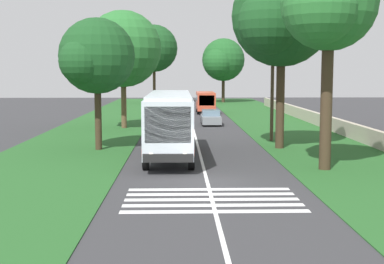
{
  "coord_description": "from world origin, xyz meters",
  "views": [
    {
      "loc": [
        -23.48,
        1.29,
        4.93
      ],
      "look_at": [
        6.06,
        0.54,
        1.6
      ],
      "focal_mm": 49.78,
      "sensor_mm": 36.0,
      "label": 1
    }
  ],
  "objects_px": {
    "roadside_tree_right_1": "(326,7)",
    "roadside_tree_left_1": "(121,51)",
    "roadside_tree_right_0": "(279,19)",
    "utility_pole": "(272,81)",
    "coach_bus": "(170,121)",
    "roadside_tree_left_0": "(96,58)",
    "trailing_car_0": "(211,118)",
    "roadside_tree_left_2": "(153,50)",
    "trailing_car_1": "(176,113)",
    "trailing_minibus_0": "(205,100)",
    "roadside_tree_right_2": "(222,61)"
  },
  "relations": [
    {
      "from": "roadside_tree_right_1",
      "to": "roadside_tree_left_1",
      "type": "bearing_deg",
      "value": 30.91
    },
    {
      "from": "roadside_tree_left_1",
      "to": "roadside_tree_right_1",
      "type": "relative_size",
      "value": 0.96
    },
    {
      "from": "roadside_tree_right_0",
      "to": "utility_pole",
      "type": "xyz_separation_m",
      "value": [
        3.73,
        -0.29,
        -3.97
      ]
    },
    {
      "from": "coach_bus",
      "to": "roadside_tree_left_0",
      "type": "distance_m",
      "value": 6.73
    },
    {
      "from": "trailing_car_0",
      "to": "roadside_tree_left_2",
      "type": "bearing_deg",
      "value": 11.56
    },
    {
      "from": "trailing_car_0",
      "to": "trailing_car_1",
      "type": "relative_size",
      "value": 1.0
    },
    {
      "from": "trailing_car_1",
      "to": "roadside_tree_right_1",
      "type": "bearing_deg",
      "value": -165.85
    },
    {
      "from": "trailing_car_0",
      "to": "roadside_tree_left_2",
      "type": "xyz_separation_m",
      "value": [
        34.65,
        7.09,
        7.78
      ]
    },
    {
      "from": "trailing_car_1",
      "to": "roadside_tree_left_2",
      "type": "xyz_separation_m",
      "value": [
        28.37,
        3.79,
        7.78
      ]
    },
    {
      "from": "roadside_tree_right_1",
      "to": "roadside_tree_left_0",
      "type": "bearing_deg",
      "value": 59.21
    },
    {
      "from": "roadside_tree_left_1",
      "to": "trailing_minibus_0",
      "type": "bearing_deg",
      "value": -25.45
    },
    {
      "from": "trailing_minibus_0",
      "to": "roadside_tree_left_2",
      "type": "height_order",
      "value": "roadside_tree_left_2"
    },
    {
      "from": "roadside_tree_left_1",
      "to": "roadside_tree_right_0",
      "type": "distance_m",
      "value": 17.2
    },
    {
      "from": "coach_bus",
      "to": "roadside_tree_right_0",
      "type": "relative_size",
      "value": 0.96
    },
    {
      "from": "trailing_car_0",
      "to": "roadside_tree_right_0",
      "type": "relative_size",
      "value": 0.37
    },
    {
      "from": "roadside_tree_left_1",
      "to": "roadside_tree_right_1",
      "type": "bearing_deg",
      "value": -149.09
    },
    {
      "from": "roadside_tree_right_1",
      "to": "roadside_tree_left_2",
      "type": "bearing_deg",
      "value": 10.99
    },
    {
      "from": "trailing_minibus_0",
      "to": "roadside_tree_left_0",
      "type": "height_order",
      "value": "roadside_tree_left_0"
    },
    {
      "from": "trailing_car_1",
      "to": "roadside_tree_left_0",
      "type": "xyz_separation_m",
      "value": [
        -22.32,
        4.91,
        5.14
      ]
    },
    {
      "from": "roadside_tree_right_0",
      "to": "trailing_car_0",
      "type": "bearing_deg",
      "value": 11.89
    },
    {
      "from": "trailing_minibus_0",
      "to": "roadside_tree_right_0",
      "type": "xyz_separation_m",
      "value": [
        -30.14,
        -3.12,
        6.72
      ]
    },
    {
      "from": "coach_bus",
      "to": "roadside_tree_left_2",
      "type": "bearing_deg",
      "value": 3.77
    },
    {
      "from": "trailing_minibus_0",
      "to": "utility_pole",
      "type": "height_order",
      "value": "utility_pole"
    },
    {
      "from": "coach_bus",
      "to": "trailing_car_1",
      "type": "xyz_separation_m",
      "value": [
        25.5,
        -0.24,
        -1.48
      ]
    },
    {
      "from": "roadside_tree_right_1",
      "to": "utility_pole",
      "type": "height_order",
      "value": "roadside_tree_right_1"
    },
    {
      "from": "roadside_tree_left_1",
      "to": "coach_bus",
      "type": "bearing_deg",
      "value": -164.53
    },
    {
      "from": "trailing_car_0",
      "to": "roadside_tree_left_0",
      "type": "relative_size",
      "value": 0.52
    },
    {
      "from": "trailing_car_0",
      "to": "utility_pole",
      "type": "bearing_deg",
      "value": -163.34
    },
    {
      "from": "coach_bus",
      "to": "trailing_car_0",
      "type": "height_order",
      "value": "coach_bus"
    },
    {
      "from": "roadside_tree_right_2",
      "to": "trailing_minibus_0",
      "type": "bearing_deg",
      "value": 170.37
    },
    {
      "from": "roadside_tree_left_1",
      "to": "roadside_tree_right_2",
      "type": "bearing_deg",
      "value": -16.82
    },
    {
      "from": "utility_pole",
      "to": "roadside_tree_left_0",
      "type": "bearing_deg",
      "value": 108.31
    },
    {
      "from": "trailing_car_1",
      "to": "roadside_tree_left_1",
      "type": "bearing_deg",
      "value": 153.09
    },
    {
      "from": "roadside_tree_left_1",
      "to": "roadside_tree_left_2",
      "type": "xyz_separation_m",
      "value": [
        37.67,
        -0.94,
        1.67
      ]
    },
    {
      "from": "roadside_tree_right_0",
      "to": "roadside_tree_right_2",
      "type": "height_order",
      "value": "roadside_tree_right_0"
    },
    {
      "from": "roadside_tree_left_0",
      "to": "roadside_tree_right_1",
      "type": "xyz_separation_m",
      "value": [
        -7.39,
        -12.4,
        2.31
      ]
    },
    {
      "from": "roadside_tree_left_2",
      "to": "roadside_tree_right_2",
      "type": "xyz_separation_m",
      "value": [
        2.28,
        -11.14,
        -1.75
      ]
    },
    {
      "from": "utility_pole",
      "to": "trailing_minibus_0",
      "type": "bearing_deg",
      "value": 7.36
    },
    {
      "from": "roadside_tree_left_0",
      "to": "roadside_tree_right_1",
      "type": "relative_size",
      "value": 0.78
    },
    {
      "from": "trailing_minibus_0",
      "to": "roadside_tree_right_0",
      "type": "relative_size",
      "value": 0.52
    },
    {
      "from": "roadside_tree_right_0",
      "to": "utility_pole",
      "type": "height_order",
      "value": "roadside_tree_right_0"
    },
    {
      "from": "trailing_minibus_0",
      "to": "coach_bus",
      "type": "bearing_deg",
      "value": 173.61
    },
    {
      "from": "trailing_car_0",
      "to": "roadside_tree_right_1",
      "type": "height_order",
      "value": "roadside_tree_right_1"
    },
    {
      "from": "trailing_car_0",
      "to": "roadside_tree_right_0",
      "type": "xyz_separation_m",
      "value": [
        -15.85,
        -3.34,
        7.6
      ]
    },
    {
      "from": "roadside_tree_left_0",
      "to": "roadside_tree_left_1",
      "type": "xyz_separation_m",
      "value": [
        13.01,
        -0.18,
        0.97
      ]
    },
    {
      "from": "trailing_minibus_0",
      "to": "roadside_tree_left_1",
      "type": "xyz_separation_m",
      "value": [
        -17.31,
        8.24,
        5.23
      ]
    },
    {
      "from": "trailing_car_1",
      "to": "roadside_tree_left_0",
      "type": "bearing_deg",
      "value": 167.6
    },
    {
      "from": "roadside_tree_right_0",
      "to": "roadside_tree_left_2",
      "type": "bearing_deg",
      "value": 11.66
    },
    {
      "from": "trailing_car_1",
      "to": "trailing_car_0",
      "type": "bearing_deg",
      "value": -152.3
    },
    {
      "from": "trailing_car_0",
      "to": "roadside_tree_right_1",
      "type": "xyz_separation_m",
      "value": [
        -23.42,
        -4.19,
        7.45
      ]
    }
  ]
}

